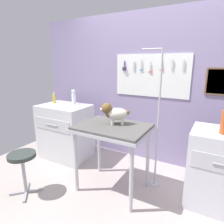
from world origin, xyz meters
The scene contains 10 objects.
ground centered at (0.00, 0.00, -0.02)m, with size 4.40×4.00×0.04m, color #AEA19B.
rear_wall_panel centered at (0.01, 1.28, 1.16)m, with size 4.00×0.11×2.30m.
grooming_table centered at (-0.09, 0.28, 0.74)m, with size 0.85×0.63×0.84m.
grooming_arm centered at (0.35, 0.61, 0.80)m, with size 0.29×0.11×1.72m.
dog centered at (-0.10, 0.34, 0.98)m, with size 0.34×0.27×0.26m.
counter_left centered at (-1.20, 0.66, 0.45)m, with size 0.80×0.58×0.89m.
cabinet_right centered at (1.09, 0.60, 0.43)m, with size 0.68×0.54×0.86m.
stool centered at (-0.97, -0.33, 0.43)m, with size 0.32×0.32×0.53m.
spray_bottle_tall centered at (-1.46, 0.71, 0.97)m, with size 0.05×0.05×0.19m.
pump_bottle_white centered at (-1.11, 0.81, 1.00)m, with size 0.07×0.07×0.24m.
Camera 1 is at (0.96, -1.60, 1.56)m, focal length 30.98 mm.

